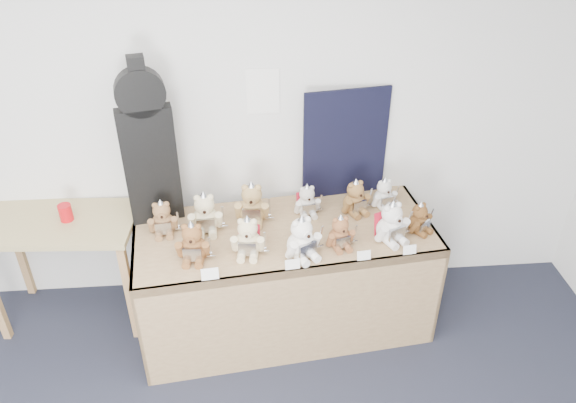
{
  "coord_description": "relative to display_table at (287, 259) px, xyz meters",
  "views": [
    {
      "loc": [
        0.58,
        -0.86,
        2.89
      ],
      "look_at": [
        0.81,
        1.93,
        1.08
      ],
      "focal_mm": 35.0,
      "sensor_mm": 36.0,
      "label": 1
    }
  ],
  "objects": [
    {
      "name": "teddy_back_far_left",
      "position": [
        -0.77,
        0.12,
        0.27
      ],
      "size": [
        0.21,
        0.18,
        0.26
      ],
      "rotation": [
        0.0,
        0.0,
        0.12
      ],
      "color": "brown",
      "rests_on": "display_table"
    },
    {
      "name": "entry_card_c",
      "position": [
        0.43,
        -0.25,
        0.2
      ],
      "size": [
        0.08,
        0.03,
        0.06
      ],
      "primitive_type": "cube",
      "rotation": [
        -0.24,
        0.0,
        0.11
      ],
      "color": "white",
      "rests_on": "display_table"
    },
    {
      "name": "teddy_back_end",
      "position": [
        0.68,
        0.3,
        0.26
      ],
      "size": [
        0.19,
        0.18,
        0.23
      ],
      "rotation": [
        0.0,
        0.0,
        0.31
      ],
      "color": "silver",
      "rests_on": "display_table"
    },
    {
      "name": "teddy_front_end",
      "position": [
        0.83,
        0.0,
        0.26
      ],
      "size": [
        0.19,
        0.19,
        0.23
      ],
      "rotation": [
        0.0,
        0.0,
        0.63
      ],
      "color": "brown",
      "rests_on": "display_table"
    },
    {
      "name": "side_table",
      "position": [
        -1.46,
        0.28,
        0.06
      ],
      "size": [
        1.0,
        0.6,
        0.81
      ],
      "rotation": [
        0.0,
        0.0,
        -0.06
      ],
      "color": "#A08556",
      "rests_on": "floor"
    },
    {
      "name": "teddy_back_left",
      "position": [
        -0.5,
        0.12,
        0.29
      ],
      "size": [
        0.25,
        0.2,
        0.3
      ],
      "rotation": [
        0.0,
        0.0,
        0.05
      ],
      "color": "beige",
      "rests_on": "display_table"
    },
    {
      "name": "teddy_front_far_right",
      "position": [
        0.63,
        -0.07,
        0.29
      ],
      "size": [
        0.25,
        0.24,
        0.3
      ],
      "rotation": [
        0.0,
        0.0,
        0.43
      ],
      "color": "white",
      "rests_on": "display_table"
    },
    {
      "name": "guitar_case",
      "position": [
        -0.82,
        0.29,
        0.7
      ],
      "size": [
        0.34,
        0.17,
        1.09
      ],
      "rotation": [
        0.0,
        0.0,
        0.22
      ],
      "color": "black",
      "rests_on": "display_table"
    },
    {
      "name": "teddy_front_right",
      "position": [
        0.31,
        -0.11,
        0.26
      ],
      "size": [
        0.2,
        0.18,
        0.24
      ],
      "rotation": [
        0.0,
        0.0,
        0.21
      ],
      "color": "brown",
      "rests_on": "display_table"
    },
    {
      "name": "teddy_back_centre_left",
      "position": [
        -0.21,
        0.2,
        0.29
      ],
      "size": [
        0.25,
        0.21,
        0.31
      ],
      "rotation": [
        0.0,
        0.0,
        -0.09
      ],
      "color": "tan",
      "rests_on": "display_table"
    },
    {
      "name": "display_table",
      "position": [
        0.0,
        0.0,
        0.0
      ],
      "size": [
        1.98,
        1.0,
        0.79
      ],
      "rotation": [
        0.0,
        0.0,
        0.11
      ],
      "color": "#826142",
      "rests_on": "floor"
    },
    {
      "name": "entry_card_b",
      "position": [
        0.01,
        -0.3,
        0.2
      ],
      "size": [
        0.09,
        0.03,
        0.06
      ],
      "primitive_type": "cube",
      "rotation": [
        -0.24,
        0.0,
        0.11
      ],
      "color": "white",
      "rests_on": "display_table"
    },
    {
      "name": "teddy_front_left",
      "position": [
        -0.24,
        -0.13,
        0.28
      ],
      "size": [
        0.23,
        0.2,
        0.28
      ],
      "rotation": [
        0.0,
        0.0,
        -0.11
      ],
      "color": "beige",
      "rests_on": "display_table"
    },
    {
      "name": "red_cup",
      "position": [
        -1.41,
        0.29,
        0.24
      ],
      "size": [
        0.08,
        0.08,
        0.11
      ],
      "primitive_type": "cylinder",
      "color": "red",
      "rests_on": "side_table"
    },
    {
      "name": "teddy_back_centre_right",
      "position": [
        0.15,
        0.26,
        0.26
      ],
      "size": [
        0.2,
        0.17,
        0.24
      ],
      "rotation": [
        0.0,
        0.0,
        0.16
      ],
      "color": "silver",
      "rests_on": "display_table"
    },
    {
      "name": "navy_board",
      "position": [
        0.43,
        0.49,
        0.56
      ],
      "size": [
        0.58,
        0.11,
        0.77
      ],
      "primitive_type": "cube",
      "rotation": [
        0.0,
        0.0,
        0.15
      ],
      "color": "black",
      "rests_on": "display_table"
    },
    {
      "name": "entry_card_d",
      "position": [
        0.72,
        -0.22,
        0.2
      ],
      "size": [
        0.08,
        0.03,
        0.06
      ],
      "primitive_type": "cube",
      "rotation": [
        -0.24,
        0.0,
        0.11
      ],
      "color": "white",
      "rests_on": "display_table"
    },
    {
      "name": "teddy_front_centre",
      "position": [
        0.07,
        -0.18,
        0.29
      ],
      "size": [
        0.25,
        0.24,
        0.3
      ],
      "rotation": [
        0.0,
        0.0,
        0.48
      ],
      "color": "white",
      "rests_on": "display_table"
    },
    {
      "name": "room_shell",
      "position": [
        -0.11,
        0.55,
        0.92
      ],
      "size": [
        6.0,
        6.0,
        6.0
      ],
      "color": "white",
      "rests_on": "floor"
    },
    {
      "name": "teddy_back_right",
      "position": [
        0.47,
        0.25,
        0.27
      ],
      "size": [
        0.22,
        0.21,
        0.26
      ],
      "rotation": [
        0.0,
        0.0,
        0.42
      ],
      "color": "olive",
      "rests_on": "display_table"
    },
    {
      "name": "teddy_front_far_left",
      "position": [
        -0.56,
        -0.16,
        0.28
      ],
      "size": [
        0.23,
        0.19,
        0.28
      ],
      "rotation": [
        0.0,
        0.0,
        -0.06
      ],
      "color": "brown",
      "rests_on": "display_table"
    },
    {
      "name": "entry_card_a",
      "position": [
        -0.46,
        -0.36,
        0.21
      ],
      "size": [
        0.1,
        0.03,
        0.07
      ],
      "primitive_type": "cube",
      "rotation": [
        -0.24,
        0.0,
        0.11
      ],
      "color": "white",
      "rests_on": "display_table"
    }
  ]
}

